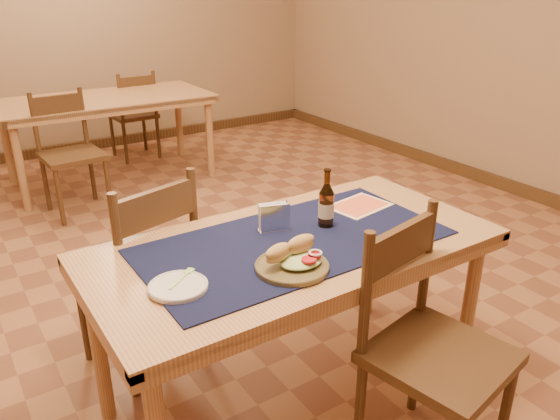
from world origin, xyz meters
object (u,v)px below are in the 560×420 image
beer_bottle (326,205)px  sandwich_plate (293,261)px  back_table (106,107)px  chair_main_near (430,346)px  main_table (294,261)px  napkin_holder (274,218)px  chair_main_far (141,269)px

beer_bottle → sandwich_plate: bearing=-144.9°
back_table → chair_main_near: 3.73m
main_table → napkin_holder: size_ratio=11.50×
beer_bottle → main_table: bearing=-166.7°
sandwich_plate → napkin_holder: napkin_holder is taller
back_table → napkin_holder: 3.08m
sandwich_plate → napkin_holder: bearing=69.5°
sandwich_plate → napkin_holder: size_ratio=1.90×
back_table → beer_bottle: size_ratio=7.25×
main_table → chair_main_far: (-0.44, 0.56, -0.17)m
chair_main_near → main_table: bearing=112.7°
chair_main_far → sandwich_plate: size_ratio=3.64×
chair_main_far → napkin_holder: 0.69m
napkin_holder → back_table: bearing=85.5°
back_table → beer_bottle: beer_bottle is taller
main_table → beer_bottle: bearing=13.3°
main_table → napkin_holder: bearing=95.9°
chair_main_far → chair_main_near: chair_main_far is taller
chair_main_near → beer_bottle: bearing=93.1°
chair_main_near → napkin_holder: size_ratio=6.88×
back_table → beer_bottle: (-0.04, -3.15, 0.18)m
beer_bottle → napkin_holder: 0.22m
back_table → sandwich_plate: bearing=-96.0°
main_table → sandwich_plate: 0.24m
back_table → main_table: bearing=-94.1°
chair_main_far → back_table: bearing=75.8°
chair_main_far → napkin_holder: size_ratio=6.91×
beer_bottle → napkin_holder: size_ratio=1.76×
main_table → back_table: same height
chair_main_far → chair_main_near: bearing=-59.0°
main_table → napkin_holder: (-0.01, 0.12, 0.14)m
back_table → sandwich_plate: 3.39m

